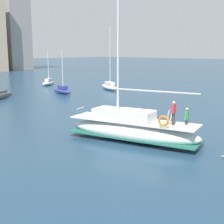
{
  "coord_description": "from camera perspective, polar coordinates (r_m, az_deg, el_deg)",
  "views": [
    {
      "loc": [
        -17.9,
        -13.52,
        6.27
      ],
      "look_at": [
        -1.16,
        2.28,
        1.8
      ],
      "focal_mm": 51.3,
      "sensor_mm": 36.0,
      "label": 1
    }
  ],
  "objects": [
    {
      "name": "moored_sloop_far",
      "position": [
        51.26,
        -0.5,
        4.67
      ],
      "size": [
        3.46,
        5.6,
        9.87
      ],
      "color": "white",
      "rests_on": "ground"
    },
    {
      "name": "main_sailboat",
      "position": [
        22.38,
        3.56,
        -2.87
      ],
      "size": [
        4.7,
        9.9,
        14.06
      ],
      "color": "silver",
      "rests_on": "ground"
    },
    {
      "name": "ground_plane",
      "position": [
        23.29,
        6.06,
        -4.69
      ],
      "size": [
        400.0,
        400.0,
        0.0
      ],
      "primitive_type": "plane",
      "color": "navy"
    },
    {
      "name": "mooring_buoy",
      "position": [
        26.53,
        11.06,
        -2.38
      ],
      "size": [
        0.77,
        0.77,
        0.98
      ],
      "color": "#EA4C19",
      "rests_on": "ground"
    },
    {
      "name": "moored_cutter_right",
      "position": [
        59.23,
        -11.3,
        5.2
      ],
      "size": [
        4.69,
        3.57,
        6.2
      ],
      "color": "silver",
      "rests_on": "ground"
    },
    {
      "name": "moored_ketch_distant",
      "position": [
        47.35,
        -8.9,
        3.86
      ],
      "size": [
        1.77,
        4.79,
        6.27
      ],
      "color": "navy",
      "rests_on": "ground"
    }
  ]
}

